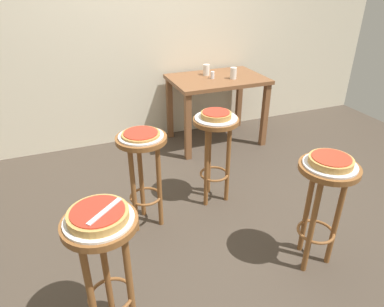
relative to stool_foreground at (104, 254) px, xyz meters
The scene contains 19 objects.
ground_plane 1.29m from the stool_foreground, 42.70° to the left, with size 6.00×6.00×0.00m, color #42382D.
back_wall 2.75m from the stool_foreground, 70.68° to the left, with size 6.00×0.10×3.00m, color beige.
stool_foreground is the anchor object (origin of this frame).
serving_plate_foreground 0.21m from the stool_foreground, behind, with size 0.33×0.33×0.01m, color white.
pizza_foreground 0.24m from the stool_foreground, 90.00° to the left, with size 0.28×0.28×0.05m.
stool_middle 1.35m from the stool_foreground, ahead, with size 0.36×0.36×0.76m.
serving_plate_middle 1.37m from the stool_foreground, ahead, with size 0.32×0.32×0.01m, color silver.
pizza_middle 1.37m from the stool_foreground, ahead, with size 0.26×0.26×0.05m.
stool_leftside 0.92m from the stool_foreground, 63.62° to the left, with size 0.36×0.36×0.76m.
serving_plate_leftside 0.94m from the stool_foreground, 63.62° to the left, with size 0.32×0.32×0.01m, color silver.
pizza_leftside 0.94m from the stool_foreground, 63.62° to the left, with size 0.27×0.27×0.02m.
stool_rear 1.39m from the stool_foreground, 41.91° to the left, with size 0.36×0.36×0.76m.
serving_plate_rear 1.40m from the stool_foreground, 41.91° to the left, with size 0.34×0.34×0.01m, color silver.
pizza_rear 1.41m from the stool_foreground, 41.91° to the left, with size 0.24×0.24×0.05m.
dining_table 2.52m from the stool_foreground, 52.18° to the left, with size 1.01×0.69×0.76m.
cup_near_edge 2.54m from the stool_foreground, 48.22° to the left, with size 0.07×0.07×0.12m, color silver.
cup_far_edge 2.59m from the stool_foreground, 55.22° to the left, with size 0.07×0.07×0.12m, color silver.
condiment_shaker 2.48m from the stool_foreground, 53.12° to the left, with size 0.04×0.04×0.08m, color white.
pizza_server_knife 0.27m from the stool_foreground, 33.69° to the right, with size 0.22×0.02×0.01m, color silver.
Camera 1 is at (-0.92, -2.13, 1.79)m, focal length 32.40 mm.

